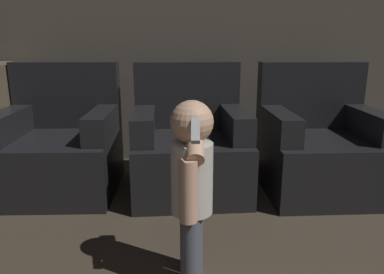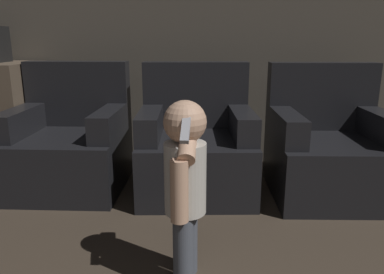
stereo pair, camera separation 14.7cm
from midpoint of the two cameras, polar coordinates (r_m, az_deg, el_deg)
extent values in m
cube|color=#51493F|center=(3.56, 3.42, 17.08)|extent=(8.40, 0.05, 2.60)
cube|color=black|center=(3.09, -20.63, -3.89)|extent=(0.87, 0.86, 0.44)
cube|color=black|center=(3.29, -19.54, 6.08)|extent=(0.85, 0.18, 0.54)
cube|color=black|center=(3.14, -27.13, 1.78)|extent=(0.18, 0.68, 0.20)
cube|color=black|center=(2.90, -14.77, 2.01)|extent=(0.18, 0.68, 0.20)
cube|color=black|center=(2.89, -1.57, -4.18)|extent=(0.91, 0.90, 0.44)
cube|color=black|center=(3.10, -1.95, 6.44)|extent=(0.86, 0.23, 0.54)
cube|color=black|center=(2.80, -8.67, 1.88)|extent=(0.21, 0.68, 0.20)
cube|color=black|center=(2.84, 5.37, 2.14)|extent=(0.21, 0.68, 0.20)
cube|color=black|center=(3.03, 17.89, -4.00)|extent=(0.89, 0.88, 0.44)
cube|color=black|center=(3.22, 16.50, 6.17)|extent=(0.86, 0.21, 0.54)
cube|color=black|center=(2.84, 11.87, 1.89)|extent=(0.20, 0.68, 0.20)
cube|color=black|center=(3.08, 24.36, 1.90)|extent=(0.20, 0.68, 0.20)
cylinder|color=#474C56|center=(1.96, -1.88, -15.33)|extent=(0.10, 0.10, 0.36)
cylinder|color=#474C56|center=(1.86, -2.42, -16.99)|extent=(0.10, 0.10, 0.36)
cylinder|color=#B7B2A8|center=(1.76, -2.25, -6.31)|extent=(0.20, 0.20, 0.34)
sphere|color=tan|center=(1.68, -2.34, 2.28)|extent=(0.20, 0.20, 0.20)
cylinder|color=tan|center=(1.65, -2.95, -8.30)|extent=(0.08, 0.08, 0.29)
cylinder|color=tan|center=(1.69, -1.82, 0.03)|extent=(0.08, 0.29, 0.21)
cube|color=#99999E|center=(1.55, -2.00, 1.41)|extent=(0.04, 0.16, 0.10)
camera|label=1|loc=(0.07, -91.87, -0.50)|focal=35.00mm
camera|label=2|loc=(0.07, 88.13, 0.50)|focal=35.00mm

